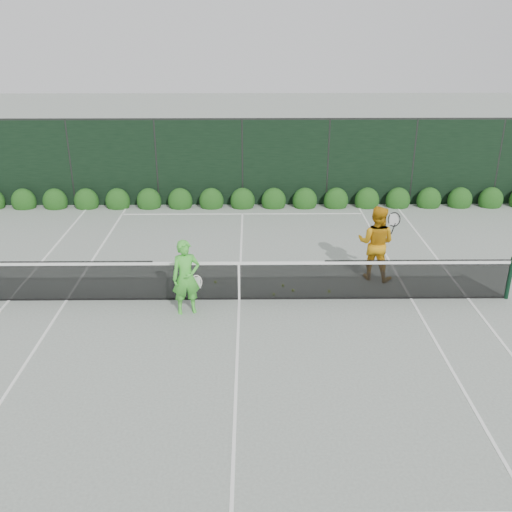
{
  "coord_description": "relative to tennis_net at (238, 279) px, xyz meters",
  "views": [
    {
      "loc": [
        0.28,
        -12.14,
        6.23
      ],
      "look_at": [
        0.4,
        0.3,
        1.0
      ],
      "focal_mm": 40.0,
      "sensor_mm": 36.0,
      "label": 1
    }
  ],
  "objects": [
    {
      "name": "ground",
      "position": [
        0.02,
        0.0,
        -0.53
      ],
      "size": [
        80.0,
        80.0,
        0.0
      ],
      "primitive_type": "plane",
      "color": "gray",
      "rests_on": "ground"
    },
    {
      "name": "tennis_net",
      "position": [
        0.0,
        0.0,
        0.0
      ],
      "size": [
        12.9,
        0.1,
        1.07
      ],
      "color": "#10301E",
      "rests_on": "ground"
    },
    {
      "name": "player_woman",
      "position": [
        -1.14,
        -0.6,
        0.34
      ],
      "size": [
        0.72,
        0.56,
        1.74
      ],
      "rotation": [
        0.0,
        0.0,
        0.26
      ],
      "color": "green",
      "rests_on": "ground"
    },
    {
      "name": "player_man",
      "position": [
        3.46,
        1.19,
        0.44
      ],
      "size": [
        1.16,
        1.05,
        1.94
      ],
      "rotation": [
        0.0,
        0.0,
        2.72
      ],
      "color": "orange",
      "rests_on": "ground"
    },
    {
      "name": "windscreen_fence",
      "position": [
        0.02,
        -2.71,
        0.98
      ],
      "size": [
        32.0,
        21.07,
        3.06
      ],
      "color": "black",
      "rests_on": "ground"
    },
    {
      "name": "tennis_balls",
      "position": [
        0.99,
        0.52,
        -0.5
      ],
      "size": [
        2.88,
        0.77,
        0.07
      ],
      "color": "#C6F736",
      "rests_on": "ground"
    },
    {
      "name": "court_lines",
      "position": [
        0.02,
        0.0,
        -0.53
      ],
      "size": [
        11.03,
        23.83,
        0.01
      ],
      "color": "white",
      "rests_on": "ground"
    },
    {
      "name": "hedge_row",
      "position": [
        0.02,
        7.15,
        -0.3
      ],
      "size": [
        31.66,
        0.65,
        0.94
      ],
      "color": "#163D10",
      "rests_on": "ground"
    }
  ]
}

